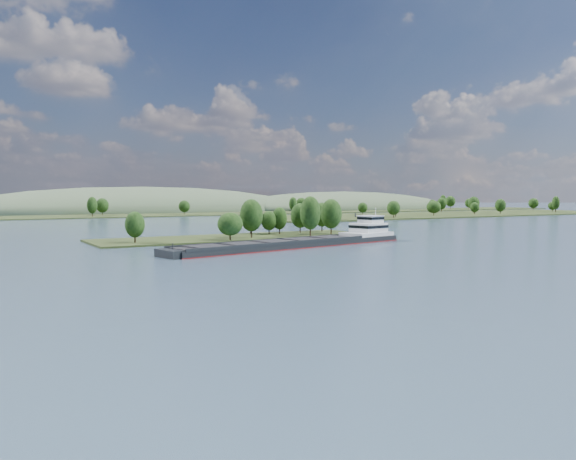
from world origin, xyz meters
TOP-DOWN VIEW (x-y plane):
  - ground at (0.00, 120.00)m, footprint 1800.00×1800.00m
  - tree_island at (8.71, 178.63)m, footprint 100.00×31.14m
  - right_bank at (231.77, 299.58)m, footprint 320.00×90.00m
  - back_shoreline at (8.95, 399.78)m, footprint 900.00×60.00m
  - hill_east at (260.00, 470.00)m, footprint 260.00×140.00m
  - hill_west at (60.00, 500.00)m, footprint 320.00×160.00m
  - cargo_barge at (5.79, 143.46)m, footprint 85.50×26.47m

SIDE VIEW (x-z plane):
  - ground at x=0.00m, z-range 0.00..0.00m
  - hill_east at x=260.00m, z-range -18.00..18.00m
  - hill_west at x=60.00m, z-range -22.00..22.00m
  - back_shoreline at x=8.95m, z-range -7.01..8.45m
  - right_bank at x=231.77m, z-range -6.42..8.17m
  - cargo_barge at x=5.79m, z-range -4.31..7.21m
  - tree_island at x=8.71m, z-range -3.39..12.00m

